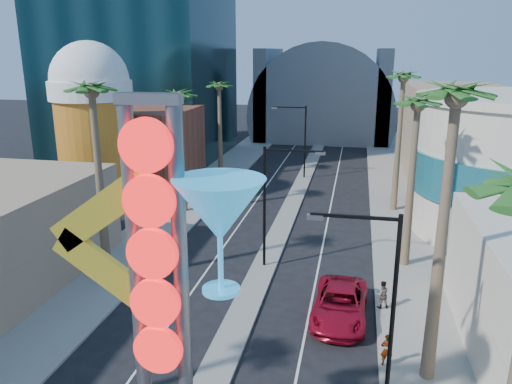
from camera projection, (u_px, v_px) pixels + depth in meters
name	position (u px, v px, depth m)	size (l,w,h in m)	color
sidewalk_west	(197.00, 195.00, 48.61)	(5.00, 100.00, 0.15)	gray
sidewalk_east	(398.00, 207.00, 44.95)	(5.00, 100.00, 0.15)	gray
median	(297.00, 192.00, 49.61)	(1.60, 84.00, 0.15)	gray
brick_filler_west	(145.00, 147.00, 51.62)	(10.00, 10.00, 8.00)	brown
filler_east	(455.00, 133.00, 54.62)	(10.00, 20.00, 10.00)	#A08067
beer_mug	(93.00, 120.00, 43.22)	(7.00, 7.00, 14.50)	#B26117
canopy	(324.00, 111.00, 80.51)	(22.00, 16.00, 22.00)	slate
neon_sign	(185.00, 277.00, 14.45)	(6.53, 2.60, 12.55)	gray
streetlight_0	(273.00, 196.00, 31.23)	(3.79, 0.25, 8.00)	black
streetlight_1	(300.00, 135.00, 54.06)	(3.79, 0.25, 8.00)	black
streetlight_2	(381.00, 294.00, 18.74)	(3.45, 0.25, 8.00)	black
palm_1	(93.00, 103.00, 27.67)	(2.40, 2.40, 12.70)	brown
palm_2	(180.00, 103.00, 41.24)	(2.40, 2.40, 11.20)	brown
palm_3	(219.00, 92.00, 52.55)	(2.40, 2.40, 11.20)	brown
palm_5	(455.00, 117.00, 18.43)	(2.40, 2.40, 13.20)	brown
palm_6	(417.00, 114.00, 30.11)	(2.40, 2.40, 11.70)	brown
palm_7	(403.00, 86.00, 41.18)	(2.40, 2.40, 12.70)	brown
red_pickup	(340.00, 304.00, 26.15)	(2.74, 5.95, 1.65)	#A70C24
pedestrian_a	(387.00, 350.00, 22.00)	(0.56, 0.37, 1.53)	gray
pedestrian_b	(382.00, 294.00, 26.98)	(0.76, 0.59, 1.56)	gray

